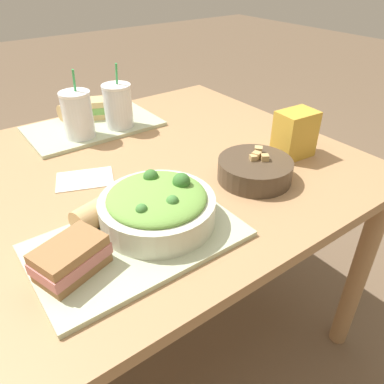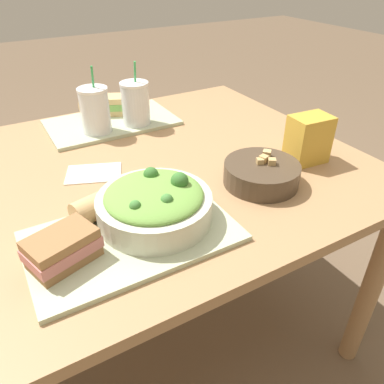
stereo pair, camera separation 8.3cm
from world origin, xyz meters
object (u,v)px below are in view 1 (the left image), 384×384
object	(u,v)px
drink_cup_dark	(78,116)
chip_bag	(295,134)
soup_bowl	(255,169)
drink_cup_red	(118,107)
sandwich_near	(71,258)
salad_bowl	(157,205)
napkin_folded	(85,179)
baguette_near	(102,210)
baguette_far	(77,109)
sandwich_far	(98,108)

from	to	relation	value
drink_cup_dark	chip_bag	distance (m)	0.67
soup_bowl	drink_cup_red	bearing A→B (deg)	104.86
sandwich_near	drink_cup_dark	size ratio (longest dim) A/B	0.70
sandwich_near	drink_cup_dark	distance (m)	0.62
salad_bowl	napkin_folded	xyz separation A→B (m)	(-0.05, 0.29, -0.05)
drink_cup_red	chip_bag	xyz separation A→B (m)	(0.33, -0.48, -0.01)
baguette_near	baguette_far	bearing A→B (deg)	-32.65
drink_cup_red	chip_bag	distance (m)	0.58
drink_cup_dark	chip_bag	bearing A→B (deg)	-45.60
baguette_far	chip_bag	xyz separation A→B (m)	(0.41, -0.64, 0.03)
baguette_far	drink_cup_dark	xyz separation A→B (m)	(-0.06, -0.17, 0.04)
soup_bowl	napkin_folded	world-z (taller)	soup_bowl
sandwich_far	salad_bowl	bearing A→B (deg)	-78.48
salad_bowl	napkin_folded	size ratio (longest dim) A/B	1.45
salad_bowl	drink_cup_dark	size ratio (longest dim) A/B	1.19
baguette_near	baguette_far	size ratio (longest dim) A/B	1.08
sandwich_far	baguette_far	bearing A→B (deg)	171.75
baguette_near	drink_cup_red	xyz separation A→B (m)	(0.28, 0.46, 0.04)
soup_bowl	sandwich_far	xyz separation A→B (m)	(-0.16, 0.64, 0.01)
drink_cup_red	baguette_far	bearing A→B (deg)	116.84
salad_bowl	chip_bag	world-z (taller)	chip_bag
salad_bowl	drink_cup_red	bearing A→B (deg)	71.43
sandwich_near	baguette_far	size ratio (longest dim) A/B	1.16
sandwich_near	napkin_folded	size ratio (longest dim) A/B	0.86
salad_bowl	sandwich_far	size ratio (longest dim) A/B	1.70
baguette_near	drink_cup_dark	world-z (taller)	drink_cup_dark
sandwich_near	drink_cup_dark	xyz separation A→B (m)	(0.25, 0.57, 0.04)
salad_bowl	soup_bowl	world-z (taller)	salad_bowl
sandwich_near	baguette_near	xyz separation A→B (m)	(0.11, 0.11, -0.00)
salad_bowl	drink_cup_red	world-z (taller)	drink_cup_red
baguette_near	napkin_folded	size ratio (longest dim) A/B	0.80
soup_bowl	chip_bag	bearing A→B (deg)	10.40
sandwich_far	soup_bowl	bearing A→B (deg)	-51.15
salad_bowl	napkin_folded	distance (m)	0.30
sandwich_far	napkin_folded	size ratio (longest dim) A/B	0.85
sandwich_near	sandwich_far	xyz separation A→B (m)	(0.37, 0.69, 0.00)
sandwich_near	baguette_near	world-z (taller)	sandwich_near
drink_cup_dark	napkin_folded	bearing A→B (deg)	-110.85
sandwich_far	drink_cup_dark	xyz separation A→B (m)	(-0.12, -0.12, 0.04)
napkin_folded	baguette_far	bearing A→B (deg)	69.99
baguette_far	drink_cup_dark	bearing A→B (deg)	152.54
salad_bowl	baguette_far	xyz separation A→B (m)	(0.09, 0.70, -0.01)
baguette_near	chip_bag	distance (m)	0.61
salad_bowl	sandwich_far	xyz separation A→B (m)	(0.16, 0.66, -0.01)
salad_bowl	soup_bowl	distance (m)	0.32
sandwich_near	sandwich_far	distance (m)	0.78
baguette_near	napkin_folded	xyz separation A→B (m)	(0.04, 0.21, -0.04)
baguette_near	chip_bag	xyz separation A→B (m)	(0.60, -0.02, 0.03)
drink_cup_dark	drink_cup_red	xyz separation A→B (m)	(0.14, 0.00, -0.00)
salad_bowl	sandwich_near	bearing A→B (deg)	-170.22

